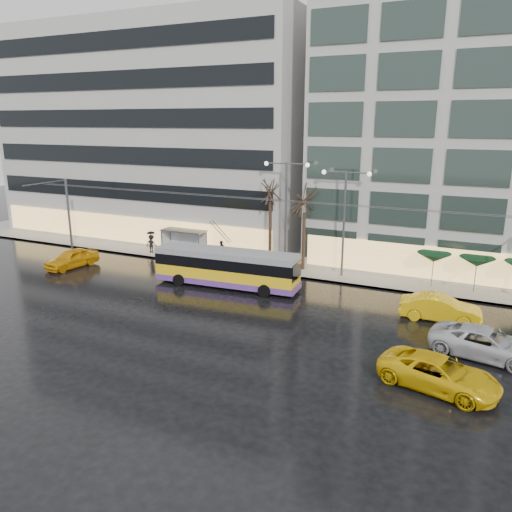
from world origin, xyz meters
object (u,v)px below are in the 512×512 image
Objects in this scene: taxi_a at (72,258)px; bus_shelter at (182,236)px; street_lamp_near at (286,201)px; trolleybus at (226,269)px.

bus_shelter is at bearing 56.00° from taxi_a.
street_lamp_near is 1.88× the size of taxi_a.
trolleybus is 2.38× the size of taxi_a.
trolleybus is at bearing -111.81° from street_lamp_near.
street_lamp_near is at bearing 32.51° from taxi_a.
trolleybus is 1.26× the size of street_lamp_near.
street_lamp_near reaches higher than bus_shelter.
bus_shelter reaches higher than taxi_a.
bus_shelter is 0.88× the size of taxi_a.
street_lamp_near is 19.32m from taxi_a.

